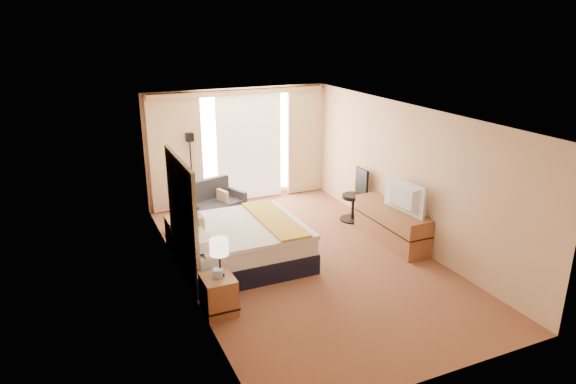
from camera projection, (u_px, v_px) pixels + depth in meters
name	position (u px, v px, depth m)	size (l,w,h in m)	color
floor	(304.00, 259.00, 9.10)	(4.20, 7.00, 0.02)	#5C1C1A
ceiling	(305.00, 113.00, 8.27)	(4.20, 7.00, 0.02)	silver
wall_back	(238.00, 145.00, 11.71)	(4.20, 0.02, 2.60)	tan
wall_front	(443.00, 280.00, 5.65)	(4.20, 0.02, 2.60)	tan
wall_left	(182.00, 207.00, 7.87)	(0.02, 7.00, 2.60)	tan
wall_right	(407.00, 175.00, 9.49)	(0.02, 7.00, 2.60)	tan
headboard	(181.00, 204.00, 8.06)	(0.06, 1.85, 1.50)	black
nightstand_left	(219.00, 294.00, 7.38)	(0.45, 0.52, 0.55)	#915A34
nightstand_right	(180.00, 232.00, 9.54)	(0.45, 0.52, 0.55)	#915A34
media_dresser	(391.00, 225.00, 9.69)	(0.50, 1.80, 0.70)	#915A34
window	(249.00, 144.00, 11.77)	(2.30, 0.02, 2.30)	white
curtains	(239.00, 142.00, 11.58)	(4.12, 0.19, 2.56)	#CBB08F
bed	(241.00, 243.00, 8.83)	(2.08, 1.90, 1.01)	black
loveseat	(212.00, 208.00, 10.79)	(1.48, 1.11, 0.82)	#5B1A1F
floor_lamp	(191.00, 156.00, 11.12)	(0.22, 0.22, 1.73)	black
desk_chair	(356.00, 198.00, 10.73)	(0.53, 0.53, 1.10)	black
lamp_left	(219.00, 248.00, 7.20)	(0.27, 0.27, 0.56)	black
lamp_right	(178.00, 194.00, 9.36)	(0.28, 0.28, 0.58)	black
tissue_box	(218.00, 273.00, 7.28)	(0.13, 0.13, 0.12)	#85ADCE
telephone	(186.00, 218.00, 9.36)	(0.19, 0.15, 0.07)	black
television	(400.00, 197.00, 9.23)	(1.02, 0.13, 0.59)	black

